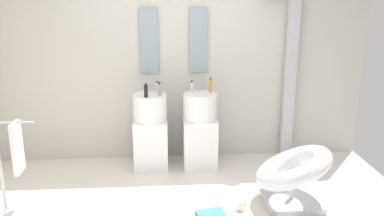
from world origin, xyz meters
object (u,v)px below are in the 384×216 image
Objects in this scene: magazine_teal at (211,215)px; soap_bottle_black at (146,91)px; pedestal_sink_left at (151,131)px; shower_column at (289,74)px; soap_bottle_amber at (210,86)px; soap_bottle_grey at (160,89)px; lounge_chair at (293,172)px; soap_bottle_white at (157,87)px; coffee_mug at (242,205)px; soap_bottle_clear at (192,87)px; towel_rack at (14,150)px; pedestal_sink_right at (200,130)px.

soap_bottle_black is at bearing 106.91° from magazine_teal.
shower_column is at bearing 8.17° from pedestal_sink_left.
shower_column is 1.04m from soap_bottle_amber.
soap_bottle_amber reaches higher than soap_bottle_grey.
soap_bottle_white is (-1.34, 1.09, 0.63)m from lounge_chair.
shower_column reaches higher than coffee_mug.
magazine_teal is 1.68m from soap_bottle_white.
soap_bottle_clear is (0.38, 0.10, -0.00)m from soap_bottle_grey.
soap_bottle_grey is at bearing -22.40° from pedestal_sink_left.
soap_bottle_black is at bearing -104.42° from pedestal_sink_left.
towel_rack is (-2.98, -1.18, -0.45)m from shower_column.
magazine_teal is 1.74× the size of soap_bottle_grey.
lounge_chair is 1.75m from soap_bottle_grey.
soap_bottle_clear is at bearing 29.17° from towel_rack.
soap_bottle_grey reaches higher than pedestal_sink_right.
pedestal_sink_right is at bearing 76.68° from magazine_teal.
magazine_teal is 1.58m from soap_bottle_black.
magazine_teal is at bearing -59.64° from soap_bottle_black.
towel_rack is 1.72m from soap_bottle_white.
soap_bottle_black is at bearing -161.05° from soap_bottle_clear.
soap_bottle_amber reaches higher than lounge_chair.
soap_bottle_clear is 0.41m from soap_bottle_white.
towel_rack is 5.12× the size of soap_bottle_amber.
pedestal_sink_right is 3.87× the size of magazine_teal.
soap_bottle_amber reaches higher than soap_bottle_white.
pedestal_sink_left is at bearing 36.60° from towel_rack.
magazine_teal is 0.33m from coffee_mug.
lounge_chair is at bearing -35.23° from pedestal_sink_left.
soap_bottle_grey is at bearing -78.67° from soap_bottle_white.
pedestal_sink_left is 1.00× the size of pedestal_sink_right.
coffee_mug is (0.31, -1.12, -0.40)m from pedestal_sink_right.
pedestal_sink_left is 7.03× the size of soap_bottle_clear.
soap_bottle_black reaches higher than lounge_chair.
shower_column is 21.28× the size of coffee_mug.
lounge_chair is (-0.29, -1.26, -0.73)m from shower_column.
shower_column is at bearing 38.87° from magazine_teal.
towel_rack reaches higher than coffee_mug.
towel_rack is at bearing -153.24° from pedestal_sink_right.
soap_bottle_clear is at bearing 5.39° from pedestal_sink_left.
pedestal_sink_right is at bearing 129.67° from lounge_chair.
soap_bottle_white is at bearing 36.77° from towel_rack.
coffee_mug is at bearing -74.25° from pedestal_sink_right.
magazine_teal is at bearing -166.40° from lounge_chair.
soap_bottle_black is 0.25m from soap_bottle_white.
soap_bottle_black is 0.76m from soap_bottle_amber.
shower_column is at bearing 9.29° from soap_bottle_clear.
soap_bottle_clear is 1.04× the size of soap_bottle_white.
coffee_mug is 0.67× the size of soap_bottle_clear.
shower_column is 3.24m from towel_rack.
soap_bottle_clear reaches higher than towel_rack.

